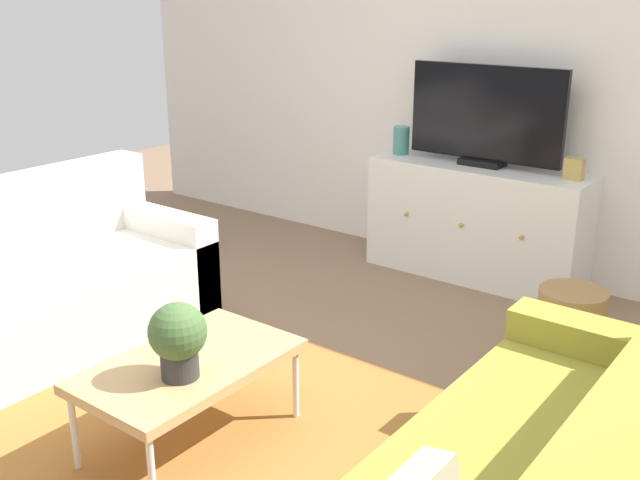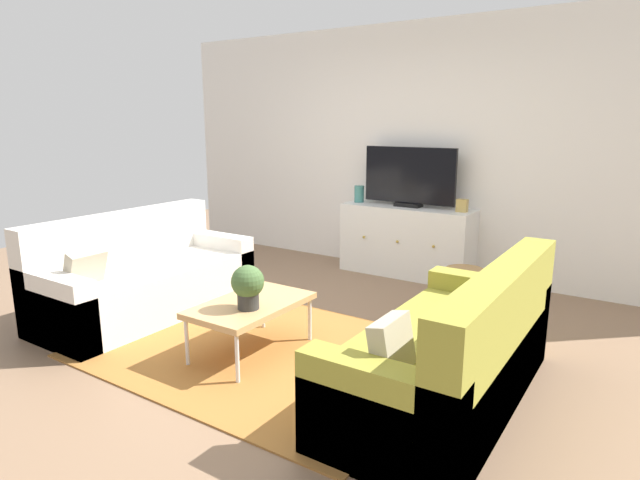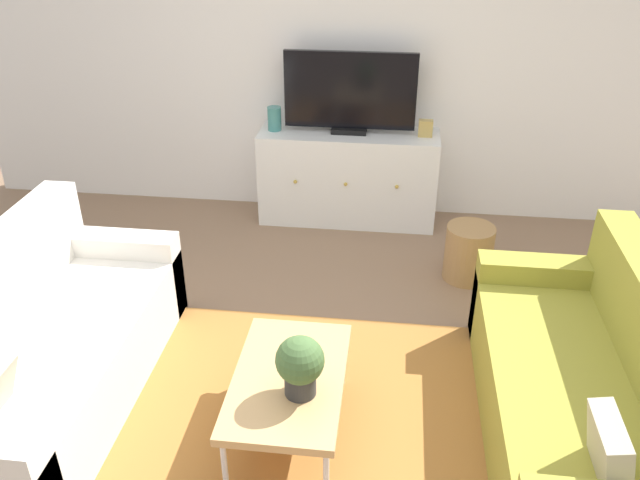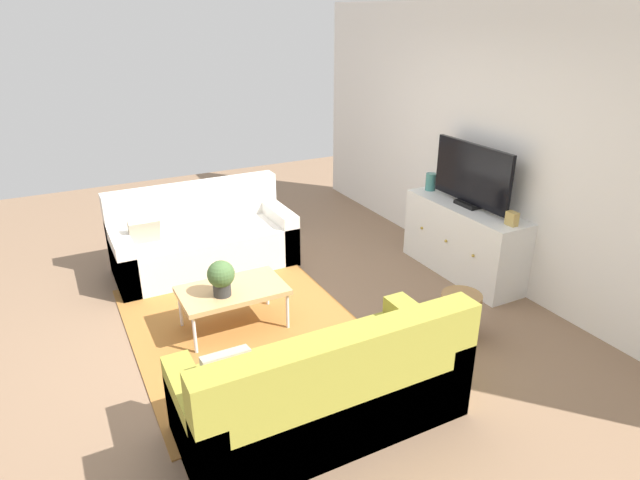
{
  "view_description": "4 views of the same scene",
  "coord_description": "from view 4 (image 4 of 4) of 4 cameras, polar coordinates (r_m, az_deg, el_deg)",
  "views": [
    {
      "loc": [
        2.02,
        -2.05,
        1.84
      ],
      "look_at": [
        0.0,
        0.6,
        0.7
      ],
      "focal_mm": 41.4,
      "sensor_mm": 36.0,
      "label": 1
    },
    {
      "loc": [
        2.37,
        -2.99,
        1.68
      ],
      "look_at": [
        0.0,
        0.6,
        0.7
      ],
      "focal_mm": 29.84,
      "sensor_mm": 36.0,
      "label": 2
    },
    {
      "loc": [
        0.4,
        -2.64,
        2.51
      ],
      "look_at": [
        0.0,
        0.6,
        0.7
      ],
      "focal_mm": 36.31,
      "sensor_mm": 36.0,
      "label": 3
    },
    {
      "loc": [
        3.95,
        -1.46,
        2.6
      ],
      "look_at": [
        0.0,
        0.6,
        0.7
      ],
      "focal_mm": 30.35,
      "sensor_mm": 36.0,
      "label": 4
    }
  ],
  "objects": [
    {
      "name": "ground_plane",
      "position": [
        4.95,
        -6.21,
        -8.78
      ],
      "size": [
        10.0,
        10.0,
        0.0
      ],
      "primitive_type": "plane",
      "color": "#84664C"
    },
    {
      "name": "wall_back",
      "position": [
        5.76,
        17.76,
        9.47
      ],
      "size": [
        6.4,
        0.12,
        2.7
      ],
      "primitive_type": "cube",
      "color": "white",
      "rests_on": "ground_plane"
    },
    {
      "name": "area_rug",
      "position": [
        4.9,
        -7.86,
        -9.12
      ],
      "size": [
        2.5,
        1.9,
        0.01
      ],
      "primitive_type": "cube",
      "color": "#9E662D",
      "rests_on": "ground_plane"
    },
    {
      "name": "couch_left_side",
      "position": [
        6.01,
        -12.34,
        -0.05
      ],
      "size": [
        0.83,
        1.88,
        0.88
      ],
      "color": "silver",
      "rests_on": "ground_plane"
    },
    {
      "name": "couch_right_side",
      "position": [
        3.67,
        0.68,
        -15.93
      ],
      "size": [
        0.83,
        1.88,
        0.88
      ],
      "color": "olive",
      "rests_on": "ground_plane"
    },
    {
      "name": "coffee_table",
      "position": [
        4.75,
        -9.21,
        -5.39
      ],
      "size": [
        0.54,
        0.9,
        0.39
      ],
      "color": "tan",
      "rests_on": "ground_plane"
    },
    {
      "name": "potted_plant",
      "position": [
        4.56,
        -10.38,
        -3.83
      ],
      "size": [
        0.23,
        0.23,
        0.31
      ],
      "color": "#2D2D2D",
      "rests_on": "coffee_table"
    },
    {
      "name": "tv_console",
      "position": [
        5.85,
        14.84,
        -0.03
      ],
      "size": [
        1.44,
        0.47,
        0.76
      ],
      "color": "white",
      "rests_on": "ground_plane"
    },
    {
      "name": "flat_screen_tv",
      "position": [
        5.63,
        15.71,
        6.55
      ],
      "size": [
        1.03,
        0.16,
        0.64
      ],
      "color": "black",
      "rests_on": "tv_console"
    },
    {
      "name": "glass_vase",
      "position": [
        6.11,
        11.58,
        6.04
      ],
      "size": [
        0.11,
        0.11,
        0.19
      ],
      "primitive_type": "cylinder",
      "color": "teal",
      "rests_on": "tv_console"
    },
    {
      "name": "mantel_clock",
      "position": [
        5.3,
        19.58,
        2.13
      ],
      "size": [
        0.11,
        0.07,
        0.13
      ],
      "primitive_type": "cube",
      "color": "tan",
      "rests_on": "tv_console"
    },
    {
      "name": "wicker_basket",
      "position": [
        4.8,
        14.51,
        -7.7
      ],
      "size": [
        0.34,
        0.34,
        0.4
      ],
      "primitive_type": "cylinder",
      "color": "#9E7547",
      "rests_on": "ground_plane"
    }
  ]
}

